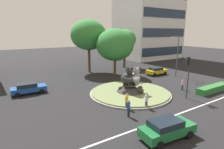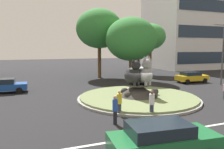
{
  "view_description": "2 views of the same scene",
  "coord_description": "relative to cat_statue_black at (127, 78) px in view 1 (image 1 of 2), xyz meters",
  "views": [
    {
      "loc": [
        -14.87,
        -18.76,
        8.35
      ],
      "look_at": [
        -1.83,
        1.76,
        2.59
      ],
      "focal_mm": 29.14,
      "sensor_mm": 36.0,
      "label": 1
    },
    {
      "loc": [
        -9.27,
        -17.5,
        4.64
      ],
      "look_at": [
        -2.18,
        0.99,
        2.26
      ],
      "focal_mm": 35.09,
      "sensor_mm": 36.0,
      "label": 2
    }
  ],
  "objects": [
    {
      "name": "pedestrian_yellow_shirt",
      "position": [
        -3.0,
        -3.88,
        -1.36
      ],
      "size": [
        0.37,
        0.37,
        1.75
      ],
      "rotation": [
        0.0,
        0.0,
        5.06
      ],
      "color": "#33384C",
      "rests_on": "ground"
    },
    {
      "name": "pedestrian_white_shirt",
      "position": [
        -1.04,
        -4.91,
        -1.33
      ],
      "size": [
        0.37,
        0.37,
        1.79
      ],
      "rotation": [
        0.0,
        0.0,
        5.62
      ],
      "color": "#33384C",
      "rests_on": "ground"
    },
    {
      "name": "pedestrian_blue_shirt",
      "position": [
        -3.97,
        -5.5,
        -1.31
      ],
      "size": [
        0.32,
        0.32,
        1.8
      ],
      "rotation": [
        0.0,
        0.0,
        1.97
      ],
      "color": "black",
      "rests_on": "ground"
    },
    {
      "name": "cat_statue_grey",
      "position": [
        0.97,
        -0.19,
        0.05
      ],
      "size": [
        1.68,
        2.66,
        2.58
      ],
      "rotation": [
        0.0,
        0.0,
        -1.54
      ],
      "color": "gray",
      "rests_on": "roundabout_island"
    },
    {
      "name": "hatchback_near_shophouse",
      "position": [
        -3.66,
        -10.11,
        -1.45
      ],
      "size": [
        4.76,
        2.42,
        1.57
      ],
      "rotation": [
        0.0,
        0.0,
        -0.1
      ],
      "color": "#1E6B38",
      "rests_on": "ground"
    },
    {
      "name": "sedan_on_far_lane",
      "position": [
        -11.32,
        7.49,
        -1.49
      ],
      "size": [
        4.57,
        2.15,
        1.49
      ],
      "rotation": [
        0.0,
        0.0,
        -0.03
      ],
      "color": "#19479E",
      "rests_on": "ground"
    },
    {
      "name": "lane_centreline",
      "position": [
        0.48,
        -7.81,
        -2.28
      ],
      "size": [
        112.0,
        0.2,
        0.01
      ],
      "primitive_type": "cube",
      "color": "silver",
      "rests_on": "ground"
    },
    {
      "name": "pedestrian_pink_shirt",
      "position": [
        7.9,
        -2.9,
        -1.42
      ],
      "size": [
        0.32,
        0.32,
        1.62
      ],
      "rotation": [
        0.0,
        0.0,
        1.76
      ],
      "color": "#33384C",
      "rests_on": "ground"
    },
    {
      "name": "third_tree_left",
      "position": [
        1.74,
        15.43,
        5.38
      ],
      "size": [
        7.18,
        7.18,
        10.74
      ],
      "color": "brown",
      "rests_on": "ground"
    },
    {
      "name": "traffic_light_mast",
      "position": [
        5.39,
        -5.25,
        1.61
      ],
      "size": [
        0.79,
        0.45,
        5.32
      ],
      "rotation": [
        0.0,
        0.0,
        1.37
      ],
      "color": "#2D2D33",
      "rests_on": "ground"
    },
    {
      "name": "parked_car_right",
      "position": [
        11.89,
        6.11,
        -1.5
      ],
      "size": [
        4.31,
        2.17,
        1.46
      ],
      "rotation": [
        0.0,
        0.0,
        -0.03
      ],
      "color": "gold",
      "rests_on": "ground"
    },
    {
      "name": "cat_statue_black",
      "position": [
        0.0,
        0.0,
        0.0
      ],
      "size": [
        1.51,
        2.41,
        2.44
      ],
      "rotation": [
        0.0,
        0.0,
        -1.57
      ],
      "color": "black",
      "rests_on": "roundabout_island"
    },
    {
      "name": "office_tower",
      "position": [
        27.49,
        25.79,
        13.79
      ],
      "size": [
        18.0,
        14.89,
        32.14
      ],
      "rotation": [
        0.0,
        0.0,
        -0.01
      ],
      "color": "silver",
      "rests_on": "ground"
    },
    {
      "name": "second_tree_near_tower",
      "position": [
        11.07,
        15.75,
        4.32
      ],
      "size": [
        5.25,
        5.25,
        8.88
      ],
      "color": "brown",
      "rests_on": "ground"
    },
    {
      "name": "ground_plane",
      "position": [
        0.48,
        -0.06,
        -2.28
      ],
      "size": [
        160.0,
        160.0,
        0.0
      ],
      "primitive_type": "plane",
      "color": "black"
    },
    {
      "name": "broadleaf_tree_behind_island",
      "position": [
        4.66,
        10.13,
        3.62
      ],
      "size": [
        7.1,
        7.1,
        8.93
      ],
      "color": "brown",
      "rests_on": "ground"
    },
    {
      "name": "clipped_hedge_strip",
      "position": [
        10.96,
        -5.76,
        -1.83
      ],
      "size": [
        6.42,
        1.2,
        0.9
      ],
      "primitive_type": "cube",
      "color": "#2D7033",
      "rests_on": "ground"
    },
    {
      "name": "roundabout_island",
      "position": [
        0.48,
        -0.06,
        -1.92
      ],
      "size": [
        11.06,
        11.06,
        1.39
      ],
      "color": "gray",
      "rests_on": "ground"
    },
    {
      "name": "streetlight_arm",
      "position": [
        13.75,
        3.09,
        2.07
      ],
      "size": [
        1.97,
        0.34,
        7.58
      ],
      "rotation": [
        0.0,
        0.0,
        3.05
      ],
      "color": "#4C4C51",
      "rests_on": "ground"
    }
  ]
}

